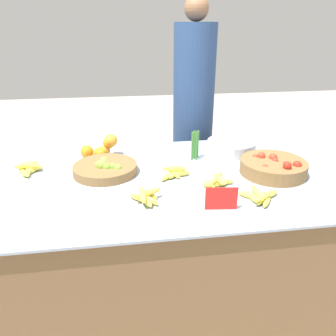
{
  "coord_description": "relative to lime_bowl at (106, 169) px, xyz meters",
  "views": [
    {
      "loc": [
        -0.23,
        -1.59,
        1.51
      ],
      "look_at": [
        0.0,
        0.0,
        0.81
      ],
      "focal_mm": 35.0,
      "sensor_mm": 36.0,
      "label": 1
    }
  ],
  "objects": [
    {
      "name": "ground_plane",
      "position": [
        0.33,
        -0.09,
        -0.78
      ],
      "size": [
        12.0,
        12.0,
        0.0
      ],
      "primitive_type": "plane",
      "color": "#ADA599"
    },
    {
      "name": "market_table",
      "position": [
        0.33,
        -0.09,
        -0.41
      ],
      "size": [
        1.84,
        1.12,
        0.76
      ],
      "color": "brown",
      "rests_on": "ground_plane"
    },
    {
      "name": "lime_bowl",
      "position": [
        0.0,
        0.0,
        0.0
      ],
      "size": [
        0.35,
        0.35,
        0.09
      ],
      "color": "olive",
      "rests_on": "market_table"
    },
    {
      "name": "tomato_basket",
      "position": [
        0.91,
        -0.14,
        0.01
      ],
      "size": [
        0.36,
        0.36,
        0.11
      ],
      "color": "olive",
      "rests_on": "market_table"
    },
    {
      "name": "orange_pile",
      "position": [
        -0.03,
        0.25,
        0.03
      ],
      "size": [
        0.23,
        0.13,
        0.14
      ],
      "color": "orange",
      "rests_on": "market_table"
    },
    {
      "name": "metal_bowl",
      "position": [
        0.79,
        0.21,
        0.01
      ],
      "size": [
        0.31,
        0.31,
        0.08
      ],
      "color": "silver",
      "rests_on": "market_table"
    },
    {
      "name": "price_sign",
      "position": [
        0.52,
        -0.47,
        0.03
      ],
      "size": [
        0.14,
        0.02,
        0.11
      ],
      "rotation": [
        0.0,
        0.0,
        -0.11
      ],
      "color": "red",
      "rests_on": "market_table"
    },
    {
      "name": "veg_bundle",
      "position": [
        0.53,
        0.14,
        0.06
      ],
      "size": [
        0.05,
        0.05,
        0.17
      ],
      "color": "#4C8E42",
      "rests_on": "market_table"
    },
    {
      "name": "banana_bunch_middle_left",
      "position": [
        0.37,
        -0.1,
        -0.0
      ],
      "size": [
        0.18,
        0.15,
        0.06
      ],
      "color": "#EFDB4C",
      "rests_on": "market_table"
    },
    {
      "name": "banana_bunch_back_center",
      "position": [
        0.72,
        -0.42,
        -0.01
      ],
      "size": [
        0.21,
        0.18,
        0.05
      ],
      "color": "#EFDB4C",
      "rests_on": "market_table"
    },
    {
      "name": "banana_bunch_middle_right",
      "position": [
        -0.42,
        0.07,
        -0.0
      ],
      "size": [
        0.15,
        0.14,
        0.06
      ],
      "color": "#EFDB4C",
      "rests_on": "market_table"
    },
    {
      "name": "banana_bunch_front_center",
      "position": [
        0.57,
        -0.23,
        -0.0
      ],
      "size": [
        0.17,
        0.17,
        0.06
      ],
      "color": "#EFDB4C",
      "rests_on": "market_table"
    },
    {
      "name": "banana_bunch_front_right",
      "position": [
        0.19,
        -0.35,
        -0.0
      ],
      "size": [
        0.17,
        0.18,
        0.06
      ],
      "color": "#EFDB4C",
      "rests_on": "market_table"
    },
    {
      "name": "vendor_person",
      "position": [
        0.67,
        0.8,
        0.01
      ],
      "size": [
        0.32,
        0.32,
        1.7
      ],
      "color": "navy",
      "rests_on": "ground_plane"
    }
  ]
}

